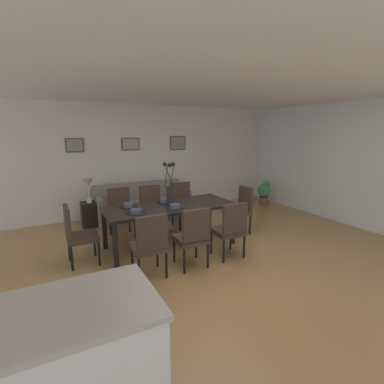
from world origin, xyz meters
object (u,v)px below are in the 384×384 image
(bowl_near_right, at_px, (128,205))
(sofa, at_px, (143,206))
(dining_chair_mid_left, at_px, (231,227))
(dining_chair_mid_right, at_px, (183,202))
(dining_chair_head_east, at_px, (240,208))
(dining_table, at_px, (170,209))
(dining_chair_far_right, at_px, (152,207))
(bowl_far_right, at_px, (165,200))
(framed_picture_left, at_px, (75,145))
(bowl_far_left, at_px, (175,206))
(centerpiece_vase, at_px, (170,189))
(dining_chair_head_west, at_px, (77,232))
(framed_picture_center, at_px, (131,144))
(side_table, at_px, (90,214))
(potted_plant, at_px, (264,191))
(dining_chair_near_right, at_px, (121,210))
(dining_chair_near_left, at_px, (150,243))
(dining_chair_far_left, at_px, (193,235))
(table_lamp, at_px, (88,185))
(framed_picture_right, at_px, (178,143))
(bowl_near_left, at_px, (136,211))

(bowl_near_right, bearing_deg, sofa, 64.78)
(dining_chair_mid_left, relative_size, dining_chair_mid_right, 1.00)
(dining_chair_head_east, bearing_deg, dining_table, 179.43)
(dining_chair_far_right, distance_m, bowl_far_right, 0.70)
(dining_chair_mid_right, bearing_deg, framed_picture_left, 143.87)
(bowl_far_left, bearing_deg, bowl_near_right, 147.31)
(bowl_near_right, height_order, framed_picture_left, framed_picture_left)
(dining_chair_head_east, xyz_separation_m, centerpiece_vase, (-1.50, 0.02, 0.51))
(dining_chair_head_west, relative_size, bowl_far_left, 5.41)
(centerpiece_vase, xyz_separation_m, framed_picture_center, (-0.00, 2.28, 0.66))
(dining_chair_head_east, relative_size, bowl_near_right, 5.41)
(side_table, bearing_deg, bowl_near_right, -75.06)
(bowl_far_right, relative_size, potted_plant, 0.25)
(bowl_far_left, bearing_deg, dining_chair_near_right, 119.47)
(dining_chair_near_left, bearing_deg, centerpiece_vase, 52.78)
(dining_chair_mid_left, bearing_deg, dining_table, 126.12)
(dining_chair_mid_right, relative_size, side_table, 1.77)
(dining_chair_mid_right, xyz_separation_m, dining_chair_head_east, (0.82, -0.91, 0.00))
(dining_chair_far_right, relative_size, bowl_far_right, 5.41)
(framed_picture_left, bearing_deg, dining_chair_head_west, -97.29)
(centerpiece_vase, relative_size, framed_picture_center, 1.72)
(dining_chair_far_left, bearing_deg, sofa, 87.59)
(dining_chair_near_left, relative_size, table_lamp, 1.80)
(dining_chair_far_left, distance_m, dining_chair_mid_left, 0.67)
(dining_chair_near_right, height_order, bowl_far_right, dining_chair_near_right)
(dining_chair_near_right, xyz_separation_m, framed_picture_right, (1.85, 1.38, 1.17))
(bowl_far_left, bearing_deg, potted_plant, 25.98)
(centerpiece_vase, bearing_deg, dining_chair_far_left, -91.67)
(dining_chair_mid_left, distance_m, framed_picture_right, 3.43)
(dining_table, distance_m, dining_chair_far_right, 0.87)
(dining_table, bearing_deg, dining_chair_head_west, -179.77)
(dining_chair_far_right, bearing_deg, sofa, 83.52)
(dining_table, height_order, bowl_near_left, bowl_near_left)
(centerpiece_vase, xyz_separation_m, bowl_near_left, (-0.66, -0.21, -0.24))
(table_lamp, bearing_deg, dining_chair_head_east, -34.66)
(dining_chair_far_left, distance_m, table_lamp, 2.89)
(dining_chair_mid_right, height_order, sofa, dining_chair_mid_right)
(bowl_near_right, xyz_separation_m, bowl_far_right, (0.66, 0.00, 0.00))
(dining_chair_near_right, distance_m, dining_chair_mid_left, 2.20)
(bowl_near_right, relative_size, sofa, 0.08)
(centerpiece_vase, relative_size, bowl_far_left, 4.32)
(dining_table, distance_m, framed_picture_center, 2.50)
(dining_chair_near_left, relative_size, sofa, 0.44)
(dining_chair_far_left, relative_size, dining_chair_far_right, 1.00)
(dining_chair_mid_left, distance_m, sofa, 2.76)
(bowl_near_left, bearing_deg, dining_table, 17.79)
(dining_chair_head_east, height_order, bowl_near_left, dining_chair_head_east)
(dining_chair_near_left, bearing_deg, bowl_near_left, 88.17)
(dining_chair_mid_right, height_order, potted_plant, dining_chair_mid_right)
(dining_chair_near_right, height_order, bowl_near_right, dining_chair_near_right)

